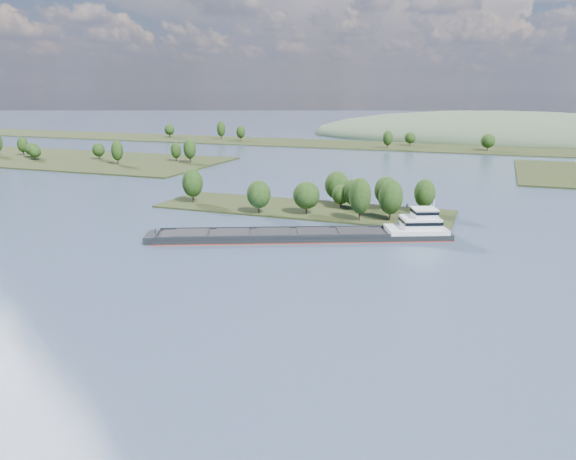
% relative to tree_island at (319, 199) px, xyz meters
% --- Properties ---
extents(ground, '(1800.00, 1800.00, 0.00)m').
position_rel_tree_island_xyz_m(ground, '(-6.23, -59.01, -4.31)').
color(ground, '#384861').
rests_on(ground, ground).
extents(tree_island, '(100.00, 31.75, 14.57)m').
position_rel_tree_island_xyz_m(tree_island, '(0.00, 0.00, 0.00)').
color(tree_island, black).
rests_on(tree_island, ground).
extents(back_shoreline, '(900.00, 60.00, 15.60)m').
position_rel_tree_island_xyz_m(back_shoreline, '(1.17, 220.81, -3.67)').
color(back_shoreline, black).
rests_on(back_shoreline, ground).
extents(hill_west, '(320.00, 160.00, 44.00)m').
position_rel_tree_island_xyz_m(hill_west, '(53.77, 320.99, -4.31)').
color(hill_west, '#3D5238').
rests_on(hill_west, ground).
extents(cargo_barge, '(80.53, 42.00, 11.29)m').
position_rel_tree_island_xyz_m(cargo_barge, '(11.00, -32.69, -2.89)').
color(cargo_barge, black).
rests_on(cargo_barge, ground).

